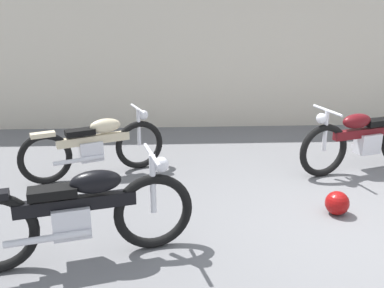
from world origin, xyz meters
The scene contains 6 objects.
ground_plane centered at (0.00, 0.00, 0.00)m, with size 40.00×40.00×0.00m, color slate.
building_wall centered at (0.00, 4.10, 1.34)m, with size 18.00×0.30×2.67m, color beige.
helmet centered at (-0.13, 0.40, 0.13)m, with size 0.27×0.27×0.27m, color maroon.
motorcycle_maroon centered at (0.69, 1.70, 0.45)m, with size 2.00×0.85×0.93m.
motorcycle_black centered at (-2.79, -0.37, 0.47)m, with size 2.12×0.79×0.97m.
motorcycle_cream centered at (-2.97, 1.67, 0.42)m, with size 1.83×0.93×0.88m.
Camera 1 is at (-1.95, -4.02, 2.32)m, focal length 41.90 mm.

